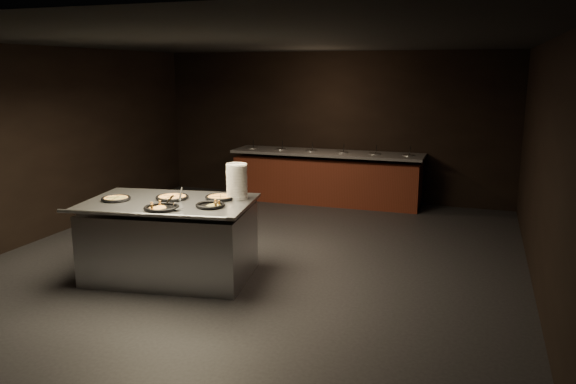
% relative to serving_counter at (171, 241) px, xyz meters
% --- Properties ---
extents(room, '(7.02, 8.02, 2.92)m').
position_rel_serving_counter_xyz_m(room, '(0.78, 0.96, 0.99)').
color(room, black).
rests_on(room, ground).
extents(salad_bar, '(3.70, 0.83, 1.18)m').
position_rel_serving_counter_xyz_m(salad_bar, '(0.78, 4.52, -0.03)').
color(salad_bar, '#501D13').
rests_on(salad_bar, ground).
extents(serving_counter, '(2.19, 1.59, 0.97)m').
position_rel_serving_counter_xyz_m(serving_counter, '(0.00, 0.00, 0.00)').
color(serving_counter, '#BABDC2').
rests_on(serving_counter, ground).
extents(plate_stack, '(0.26, 0.26, 0.43)m').
position_rel_serving_counter_xyz_m(plate_stack, '(0.73, 0.41, 0.73)').
color(plate_stack, white).
rests_on(plate_stack, serving_counter).
extents(pan_veggie_whole, '(0.36, 0.36, 0.04)m').
position_rel_serving_counter_xyz_m(pan_veggie_whole, '(-0.64, -0.18, 0.53)').
color(pan_veggie_whole, black).
rests_on(pan_veggie_whole, serving_counter).
extents(pan_cheese_whole, '(0.41, 0.41, 0.04)m').
position_rel_serving_counter_xyz_m(pan_cheese_whole, '(-0.02, 0.12, 0.53)').
color(pan_cheese_whole, black).
rests_on(pan_cheese_whole, serving_counter).
extents(pan_cheese_slices_a, '(0.38, 0.38, 0.04)m').
position_rel_serving_counter_xyz_m(pan_cheese_slices_a, '(0.55, 0.32, 0.53)').
color(pan_cheese_slices_a, black).
rests_on(pan_cheese_slices_a, serving_counter).
extents(pan_cheese_slices_b, '(0.40, 0.40, 0.04)m').
position_rel_serving_counter_xyz_m(pan_cheese_slices_b, '(0.14, -0.39, 0.53)').
color(pan_cheese_slices_b, black).
rests_on(pan_cheese_slices_b, serving_counter).
extents(pan_veggie_slices, '(0.35, 0.35, 0.04)m').
position_rel_serving_counter_xyz_m(pan_veggie_slices, '(0.62, -0.10, 0.53)').
color(pan_veggie_slices, black).
rests_on(pan_veggie_slices, serving_counter).
extents(server_left, '(0.20, 0.32, 0.17)m').
position_rel_serving_counter_xyz_m(server_left, '(0.16, 0.02, 0.59)').
color(server_left, '#BABDC2').
rests_on(server_left, serving_counter).
extents(server_right, '(0.30, 0.22, 0.16)m').
position_rel_serving_counter_xyz_m(server_right, '(0.24, -0.32, 0.59)').
color(server_right, '#BABDC2').
rests_on(server_right, serving_counter).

